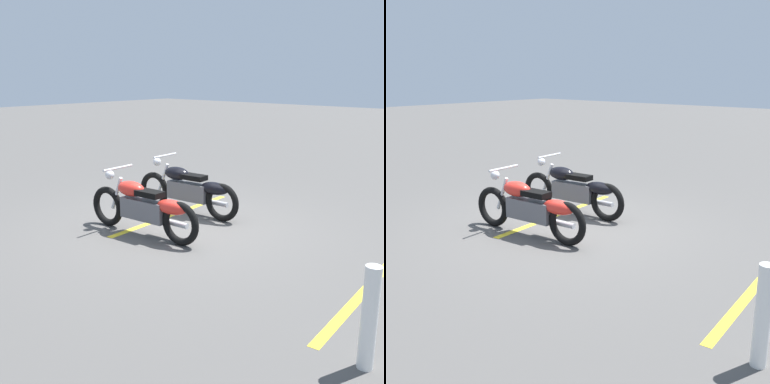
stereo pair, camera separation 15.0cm
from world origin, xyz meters
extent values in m
plane|color=#514F4C|center=(0.00, 0.00, 0.00)|extent=(60.00, 60.00, 0.00)
torus|color=black|center=(-0.93, -0.73, 0.34)|extent=(0.68, 0.16, 0.67)
torus|color=black|center=(0.63, -0.62, 0.34)|extent=(0.68, 0.16, 0.67)
cube|color=#59595E|center=(-0.10, -0.67, 0.42)|extent=(0.85, 0.28, 0.32)
ellipsoid|color=red|center=(-0.37, -0.69, 0.72)|extent=(0.54, 0.32, 0.24)
ellipsoid|color=red|center=(0.47, -0.63, 0.56)|extent=(0.58, 0.28, 0.22)
cube|color=black|center=(0.03, -0.66, 0.70)|extent=(0.46, 0.27, 0.09)
cylinder|color=silver|center=(-0.70, -0.71, 0.60)|extent=(0.27, 0.08, 0.56)
cylinder|color=silver|center=(-0.65, -0.71, 1.02)|extent=(0.08, 0.62, 0.04)
sphere|color=silver|center=(-0.85, -0.72, 0.88)|extent=(0.15, 0.15, 0.15)
cylinder|color=silver|center=(0.29, -0.50, 0.26)|extent=(0.70, 0.14, 0.09)
torus|color=black|center=(-1.21, 0.61, 0.34)|extent=(0.68, 0.16, 0.67)
torus|color=black|center=(0.35, 0.73, 0.34)|extent=(0.68, 0.16, 0.67)
cube|color=#59595E|center=(-0.38, 0.68, 0.42)|extent=(0.85, 0.28, 0.32)
ellipsoid|color=black|center=(-0.65, 0.66, 0.72)|extent=(0.54, 0.32, 0.24)
ellipsoid|color=black|center=(0.19, 0.72, 0.56)|extent=(0.58, 0.28, 0.22)
cube|color=black|center=(-0.25, 0.68, 0.70)|extent=(0.46, 0.27, 0.09)
cylinder|color=silver|center=(-0.98, 0.63, 0.60)|extent=(0.27, 0.08, 0.56)
cylinder|color=silver|center=(-0.93, 0.63, 1.02)|extent=(0.08, 0.62, 0.04)
sphere|color=silver|center=(-1.13, 0.62, 0.88)|extent=(0.15, 0.15, 0.15)
cylinder|color=silver|center=(0.01, 0.84, 0.26)|extent=(0.70, 0.14, 0.09)
cylinder|color=white|center=(3.90, -1.76, 0.47)|extent=(0.14, 0.14, 0.95)
cube|color=yellow|center=(-0.55, 0.48, 0.00)|extent=(0.38, 3.20, 0.01)
cube|color=yellow|center=(3.29, -0.20, 0.00)|extent=(0.38, 3.20, 0.01)
camera|label=1|loc=(5.20, -5.47, 2.48)|focal=44.36mm
camera|label=2|loc=(5.09, -5.57, 2.48)|focal=44.36mm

